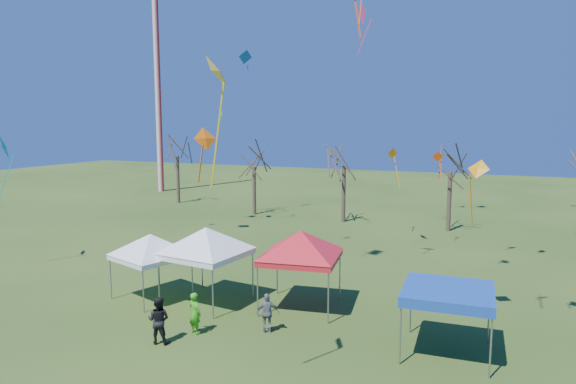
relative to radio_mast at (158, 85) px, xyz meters
name	(u,v)px	position (x,y,z in m)	size (l,w,h in m)	color
ground	(213,340)	(28.00, -34.00, -12.50)	(140.00, 140.00, 0.00)	#274415
radio_mast	(158,85)	(0.00, 0.00, 0.00)	(0.70, 0.70, 25.00)	silver
tree_0	(177,139)	(7.15, -6.62, -6.01)	(3.83, 3.83, 8.44)	#3D2D21
tree_1	(254,150)	(17.23, -9.35, -6.71)	(3.42, 3.42, 7.54)	#3D2D21
tree_2	(344,146)	(25.63, -9.62, -6.21)	(3.71, 3.71, 8.18)	#3D2D21
tree_3	(451,151)	(34.03, -9.96, -6.42)	(3.59, 3.59, 7.91)	#3D2D21
tent_white_west	(150,238)	(22.87, -31.05, -9.63)	(3.84, 3.84, 3.56)	gray
tent_white_mid	(206,233)	(25.53, -30.47, -9.24)	(4.56, 4.56, 4.04)	gray
tent_red	(301,236)	(29.75, -29.45, -9.23)	(4.54, 4.54, 4.05)	gray
tent_blue	(448,294)	(36.23, -31.66, -10.28)	(3.22, 3.22, 2.41)	gray
person_green	(195,313)	(27.01, -33.71, -11.67)	(0.61, 0.40, 1.66)	green
person_grey	(267,313)	(29.56, -32.49, -11.71)	(0.92, 0.38, 1.58)	slate
person_dark	(159,320)	(26.25, -34.98, -11.61)	(0.87, 0.68, 1.79)	black
kite_17	(478,170)	(36.86, -28.43, -6.17)	(1.01, 0.82, 2.66)	orange
kite_1	(205,139)	(27.54, -33.53, -4.92)	(0.83, 1.00, 2.09)	orange
kite_13	(221,116)	(17.29, -15.05, -3.83)	(0.94, 1.02, 2.63)	green
kite_19	(438,157)	(33.75, -15.51, -6.57)	(0.77, 0.56, 1.96)	#FF470D
kite_2	(245,57)	(17.20, -10.72, 1.11)	(1.25, 1.42, 3.14)	blue
kite_5	(218,74)	(30.77, -37.94, -3.03)	(0.95, 1.24, 3.55)	gold
kite_22	(393,155)	(30.35, -13.24, -6.61)	(1.02, 1.03, 2.94)	orange
kite_11	(363,13)	(30.09, -21.14, 1.69)	(1.06, 1.32, 3.03)	#EF3572
kite_14	(5,147)	(12.23, -29.87, -5.68)	(1.37, 1.39, 3.69)	#0CBFAE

